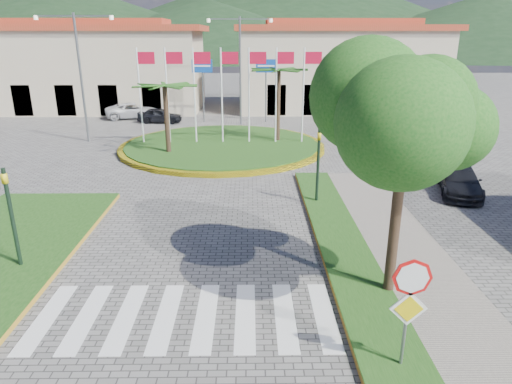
{
  "coord_description": "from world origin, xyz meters",
  "views": [
    {
      "loc": [
        1.75,
        -5.86,
        6.75
      ],
      "look_at": [
        1.92,
        8.0,
        1.94
      ],
      "focal_mm": 32.0,
      "sensor_mm": 36.0,
      "label": 1
    }
  ],
  "objects_px": {
    "roundabout_island": "(223,145)",
    "deciduous_tree": "(408,104)",
    "car_dark_b": "(297,104)",
    "white_van": "(133,111)",
    "stop_sign": "(410,298)",
    "car_side_right": "(460,181)",
    "car_dark_a": "(160,115)"
  },
  "relations": [
    {
      "from": "roundabout_island",
      "to": "deciduous_tree",
      "type": "distance_m",
      "value": 18.55
    },
    {
      "from": "car_dark_b",
      "to": "white_van",
      "type": "bearing_deg",
      "value": 120.37
    },
    {
      "from": "deciduous_tree",
      "to": "car_dark_b",
      "type": "xyz_separation_m",
      "value": [
        0.66,
        31.99,
        -4.57
      ]
    },
    {
      "from": "roundabout_island",
      "to": "white_van",
      "type": "height_order",
      "value": "roundabout_island"
    },
    {
      "from": "stop_sign",
      "to": "white_van",
      "type": "distance_m",
      "value": 33.57
    },
    {
      "from": "stop_sign",
      "to": "deciduous_tree",
      "type": "xyz_separation_m",
      "value": [
        0.6,
        3.04,
        3.38
      ]
    },
    {
      "from": "car_side_right",
      "to": "car_dark_a",
      "type": "bearing_deg",
      "value": 150.03
    },
    {
      "from": "car_dark_b",
      "to": "car_dark_a",
      "type": "bearing_deg",
      "value": 132.63
    },
    {
      "from": "white_van",
      "to": "car_side_right",
      "type": "xyz_separation_m",
      "value": [
        19.19,
        -19.56,
        -0.06
      ]
    },
    {
      "from": "car_dark_a",
      "to": "car_dark_b",
      "type": "height_order",
      "value": "car_dark_b"
    },
    {
      "from": "white_van",
      "to": "car_side_right",
      "type": "height_order",
      "value": "white_van"
    },
    {
      "from": "stop_sign",
      "to": "car_dark_a",
      "type": "xyz_separation_m",
      "value": [
        -10.41,
        28.75,
        -1.2
      ]
    },
    {
      "from": "roundabout_island",
      "to": "stop_sign",
      "type": "distance_m",
      "value": 20.69
    },
    {
      "from": "roundabout_island",
      "to": "car_dark_a",
      "type": "distance_m",
      "value": 10.31
    },
    {
      "from": "white_van",
      "to": "roundabout_island",
      "type": "bearing_deg",
      "value": -161.16
    },
    {
      "from": "stop_sign",
      "to": "car_side_right",
      "type": "distance_m",
      "value": 12.98
    },
    {
      "from": "roundabout_island",
      "to": "deciduous_tree",
      "type": "relative_size",
      "value": 1.87
    },
    {
      "from": "car_dark_a",
      "to": "roundabout_island",
      "type": "bearing_deg",
      "value": -142.61
    },
    {
      "from": "roundabout_island",
      "to": "stop_sign",
      "type": "relative_size",
      "value": 4.79
    },
    {
      "from": "car_dark_a",
      "to": "car_dark_b",
      "type": "xyz_separation_m",
      "value": [
        11.67,
        6.29,
        0.01
      ]
    },
    {
      "from": "stop_sign",
      "to": "car_dark_a",
      "type": "distance_m",
      "value": 30.59
    },
    {
      "from": "stop_sign",
      "to": "deciduous_tree",
      "type": "distance_m",
      "value": 4.59
    },
    {
      "from": "roundabout_island",
      "to": "car_dark_b",
      "type": "xyz_separation_m",
      "value": [
        6.15,
        14.99,
        0.43
      ]
    },
    {
      "from": "roundabout_island",
      "to": "stop_sign",
      "type": "height_order",
      "value": "roundabout_island"
    },
    {
      "from": "deciduous_tree",
      "to": "car_side_right",
      "type": "distance_m",
      "value": 11.01
    },
    {
      "from": "white_van",
      "to": "car_dark_b",
      "type": "relative_size",
      "value": 1.26
    },
    {
      "from": "roundabout_island",
      "to": "car_dark_a",
      "type": "bearing_deg",
      "value": 122.33
    },
    {
      "from": "car_dark_b",
      "to": "stop_sign",
      "type": "bearing_deg",
      "value": -167.74
    },
    {
      "from": "roundabout_island",
      "to": "car_dark_b",
      "type": "bearing_deg",
      "value": 67.68
    },
    {
      "from": "white_van",
      "to": "car_dark_b",
      "type": "height_order",
      "value": "white_van"
    },
    {
      "from": "roundabout_island",
      "to": "car_dark_a",
      "type": "relative_size",
      "value": 3.65
    },
    {
      "from": "deciduous_tree",
      "to": "roundabout_island",
      "type": "bearing_deg",
      "value": 107.91
    }
  ]
}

